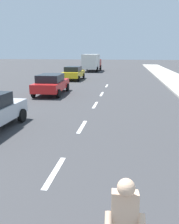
{
  "coord_description": "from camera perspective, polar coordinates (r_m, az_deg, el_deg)",
  "views": [
    {
      "loc": [
        1.88,
        2.16,
        3.28
      ],
      "look_at": [
        0.58,
        10.4,
        1.1
      ],
      "focal_mm": 37.33,
      "sensor_mm": 36.0,
      "label": 1
    }
  ],
  "objects": [
    {
      "name": "lane_stripe_2",
      "position": [
        6.8,
        -8.5,
        -14.3
      ],
      "size": [
        0.16,
        1.8,
        0.01
      ],
      "primitive_type": "cube",
      "color": "white",
      "rests_on": "ground"
    },
    {
      "name": "delivery_truck",
      "position": [
        39.96,
        0.54,
        12.1
      ],
      "size": [
        2.78,
        6.29,
        2.8
      ],
      "rotation": [
        0.0,
        0.0,
        -0.02
      ],
      "color": "maroon",
      "rests_on": "ground"
    },
    {
      "name": "lane_stripe_3",
      "position": [
        10.46,
        -1.84,
        -3.61
      ],
      "size": [
        0.16,
        1.8,
        0.01
      ],
      "primitive_type": "cube",
      "color": "white",
      "rests_on": "ground"
    },
    {
      "name": "lane_stripe_6",
      "position": [
        23.04,
        4.24,
        6.43
      ],
      "size": [
        0.16,
        1.8,
        0.01
      ],
      "primitive_type": "cube",
      "color": "white",
      "rests_on": "ground"
    },
    {
      "name": "lane_stripe_4",
      "position": [
        14.68,
        1.4,
        1.75
      ],
      "size": [
        0.16,
        1.8,
        0.01
      ],
      "primitive_type": "cube",
      "color": "white",
      "rests_on": "ground"
    },
    {
      "name": "parked_car_red",
      "position": [
        18.57,
        -9.37,
        6.91
      ],
      "size": [
        2.23,
        4.6,
        1.57
      ],
      "rotation": [
        0.0,
        0.0,
        0.04
      ],
      "color": "red",
      "rests_on": "ground"
    },
    {
      "name": "lane_stripe_5",
      "position": [
        18.51,
        3.02,
        4.43
      ],
      "size": [
        0.16,
        1.8,
        0.01
      ],
      "primitive_type": "cube",
      "color": "white",
      "rests_on": "ground"
    },
    {
      "name": "parked_car_yellow",
      "position": [
        27.85,
        -3.95,
        9.59
      ],
      "size": [
        2.06,
        4.44,
        1.57
      ],
      "rotation": [
        0.0,
        0.0,
        0.0
      ],
      "color": "gold",
      "rests_on": "ground"
    },
    {
      "name": "ground_plane",
      "position": [
        18.24,
        2.93,
        4.27
      ],
      "size": [
        160.0,
        160.0,
        0.0
      ],
      "primitive_type": "plane",
      "color": "#38383A"
    }
  ]
}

